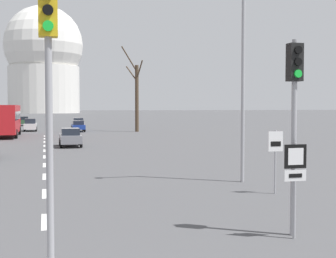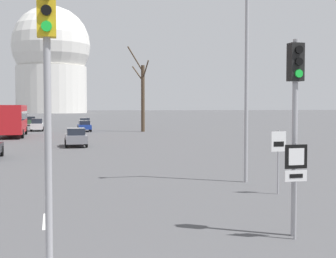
# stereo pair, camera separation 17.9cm
# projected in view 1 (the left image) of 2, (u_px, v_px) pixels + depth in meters

# --- Properties ---
(lane_stripe_1) EXTENTS (0.16, 2.00, 0.01)m
(lane_stripe_1) POSITION_uv_depth(u_px,v_px,m) (44.00, 222.00, 13.50)
(lane_stripe_1) COLOR silver
(lane_stripe_1) RESTS_ON ground_plane
(lane_stripe_2) EXTENTS (0.16, 2.00, 0.01)m
(lane_stripe_2) POSITION_uv_depth(u_px,v_px,m) (44.00, 194.00, 17.84)
(lane_stripe_2) COLOR silver
(lane_stripe_2) RESTS_ON ground_plane
(lane_stripe_3) EXTENTS (0.16, 2.00, 0.01)m
(lane_stripe_3) POSITION_uv_depth(u_px,v_px,m) (44.00, 176.00, 22.19)
(lane_stripe_3) COLOR silver
(lane_stripe_3) RESTS_ON ground_plane
(lane_stripe_4) EXTENTS (0.16, 2.00, 0.01)m
(lane_stripe_4) POSITION_uv_depth(u_px,v_px,m) (44.00, 165.00, 26.53)
(lane_stripe_4) COLOR silver
(lane_stripe_4) RESTS_ON ground_plane
(lane_stripe_5) EXTENTS (0.16, 2.00, 0.01)m
(lane_stripe_5) POSITION_uv_depth(u_px,v_px,m) (44.00, 157.00, 30.88)
(lane_stripe_5) COLOR silver
(lane_stripe_5) RESTS_ON ground_plane
(lane_stripe_6) EXTENTS (0.16, 2.00, 0.01)m
(lane_stripe_6) POSITION_uv_depth(u_px,v_px,m) (44.00, 151.00, 35.22)
(lane_stripe_6) COLOR silver
(lane_stripe_6) RESTS_ON ground_plane
(lane_stripe_7) EXTENTS (0.16, 2.00, 0.01)m
(lane_stripe_7) POSITION_uv_depth(u_px,v_px,m) (44.00, 146.00, 39.57)
(lane_stripe_7) COLOR silver
(lane_stripe_7) RESTS_ON ground_plane
(lane_stripe_8) EXTENTS (0.16, 2.00, 0.01)m
(lane_stripe_8) POSITION_uv_depth(u_px,v_px,m) (44.00, 142.00, 43.92)
(lane_stripe_8) COLOR silver
(lane_stripe_8) RESTS_ON ground_plane
(lane_stripe_9) EXTENTS (0.16, 2.00, 0.01)m
(lane_stripe_9) POSITION_uv_depth(u_px,v_px,m) (44.00, 139.00, 48.26)
(lane_stripe_9) COLOR silver
(lane_stripe_9) RESTS_ON ground_plane
(lane_stripe_10) EXTENTS (0.16, 2.00, 0.01)m
(lane_stripe_10) POSITION_uv_depth(u_px,v_px,m) (44.00, 136.00, 52.61)
(lane_stripe_10) COLOR silver
(lane_stripe_10) RESTS_ON ground_plane
(traffic_signal_near_right) EXTENTS (0.36, 0.34, 5.03)m
(traffic_signal_near_right) POSITION_uv_depth(u_px,v_px,m) (294.00, 99.00, 11.92)
(traffic_signal_near_right) COLOR #9E9EA3
(traffic_signal_near_right) RESTS_ON ground_plane
(traffic_signal_centre_tall) EXTENTS (0.36, 0.34, 5.72)m
(traffic_signal_centre_tall) POSITION_uv_depth(u_px,v_px,m) (49.00, 74.00, 8.97)
(traffic_signal_centre_tall) COLOR #9E9EA3
(traffic_signal_centre_tall) RESTS_ON ground_plane
(route_sign_post) EXTENTS (0.60, 0.08, 2.43)m
(route_sign_post) POSITION_uv_depth(u_px,v_px,m) (295.00, 173.00, 11.67)
(route_sign_post) COLOR #9E9EA3
(route_sign_post) RESTS_ON ground_plane
(speed_limit_sign) EXTENTS (0.60, 0.08, 2.44)m
(speed_limit_sign) POSITION_uv_depth(u_px,v_px,m) (275.00, 151.00, 17.73)
(speed_limit_sign) COLOR #9E9EA3
(speed_limit_sign) RESTS_ON ground_plane
(street_lamp_right) EXTENTS (2.14, 0.36, 8.24)m
(street_lamp_right) POSITION_uv_depth(u_px,v_px,m) (235.00, 67.00, 20.30)
(street_lamp_right) COLOR #9E9EA3
(street_lamp_right) RESTS_ON ground_plane
(sedan_near_left) EXTENTS (1.71, 4.31, 1.46)m
(sedan_near_left) POSITION_uv_depth(u_px,v_px,m) (78.00, 126.00, 62.02)
(sedan_near_left) COLOR navy
(sedan_near_left) RESTS_ON ground_plane
(sedan_mid_centre) EXTENTS (1.77, 3.94, 1.55)m
(sedan_mid_centre) POSITION_uv_depth(u_px,v_px,m) (70.00, 137.00, 38.69)
(sedan_mid_centre) COLOR slate
(sedan_mid_centre) RESTS_ON ground_plane
(sedan_far_left) EXTENTS (1.70, 4.46, 1.69)m
(sedan_far_left) POSITION_uv_depth(u_px,v_px,m) (30.00, 125.00, 63.24)
(sedan_far_left) COLOR silver
(sedan_far_left) RESTS_ON ground_plane
(sedan_far_right) EXTENTS (1.70, 3.91, 1.61)m
(sedan_far_right) POSITION_uv_depth(u_px,v_px,m) (78.00, 123.00, 70.32)
(sedan_far_right) COLOR #B7B7BC
(sedan_far_right) RESTS_ON ground_plane
(sedan_distant_centre) EXTENTS (1.85, 4.44, 1.59)m
(sedan_distant_centre) POSITION_uv_depth(u_px,v_px,m) (24.00, 121.00, 81.68)
(sedan_distant_centre) COLOR #2D4C33
(sedan_distant_centre) RESTS_ON ground_plane
(city_bus) EXTENTS (2.66, 10.80, 3.48)m
(city_bus) POSITION_uv_depth(u_px,v_px,m) (6.00, 118.00, 51.26)
(city_bus) COLOR red
(city_bus) RESTS_ON ground_plane
(bare_tree_right_near) EXTENTS (2.70, 3.78, 11.17)m
(bare_tree_right_near) POSITION_uv_depth(u_px,v_px,m) (136.00, 95.00, 61.67)
(bare_tree_right_near) COLOR #473828
(bare_tree_right_near) RESTS_ON ground_plane
(capitol_dome) EXTENTS (39.43, 39.43, 55.69)m
(capitol_dome) POSITION_uv_depth(u_px,v_px,m) (44.00, 60.00, 237.21)
(capitol_dome) COLOR silver
(capitol_dome) RESTS_ON ground_plane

